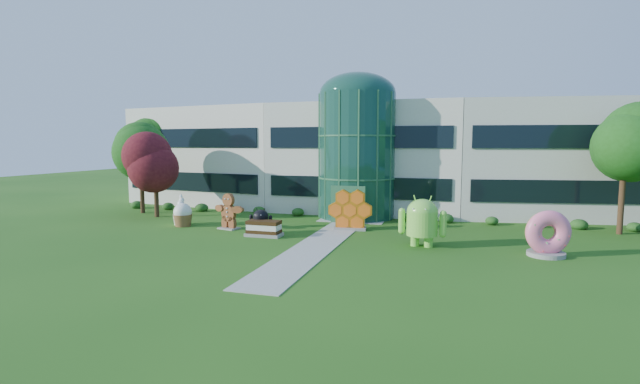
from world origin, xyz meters
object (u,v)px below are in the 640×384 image
(donut, at_px, (547,233))
(gingerbread, at_px, (229,211))
(android_green, at_px, (422,219))
(android_black, at_px, (261,220))

(donut, distance_m, gingerbread, 19.83)
(android_green, height_order, gingerbread, android_green)
(android_green, height_order, donut, android_green)
(android_green, bearing_deg, gingerbread, -179.68)
(android_black, distance_m, donut, 16.94)
(android_green, relative_size, gingerbread, 1.19)
(donut, height_order, gingerbread, gingerbread)
(android_green, bearing_deg, android_black, -176.70)
(android_black, bearing_deg, android_green, -6.45)
(donut, bearing_deg, android_green, 160.88)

